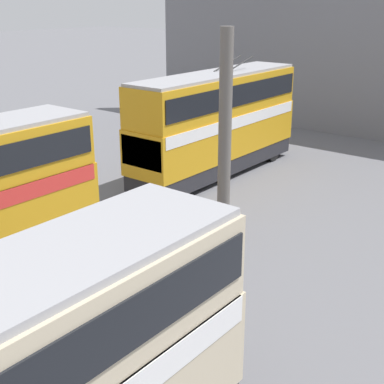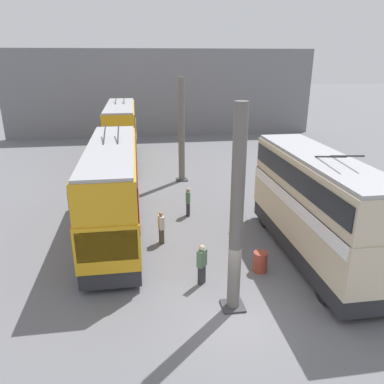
% 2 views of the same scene
% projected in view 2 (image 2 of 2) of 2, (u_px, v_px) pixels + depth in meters
% --- Properties ---
extents(ground_plane, '(240.00, 240.00, 0.00)m').
position_uv_depth(ground_plane, '(237.00, 318.00, 13.48)').
color(ground_plane, slate).
extents(depot_back_wall, '(0.50, 36.00, 9.83)m').
position_uv_depth(depot_back_wall, '(163.00, 94.00, 43.46)').
color(depot_back_wall, slate).
rests_on(depot_back_wall, ground_plane).
extents(support_column_near, '(0.84, 0.84, 7.58)m').
position_uv_depth(support_column_near, '(237.00, 217.00, 12.83)').
color(support_column_near, '#605B56').
rests_on(support_column_near, ground_plane).
extents(support_column_far, '(0.84, 0.84, 7.58)m').
position_uv_depth(support_column_far, '(181.00, 133.00, 27.40)').
color(support_column_far, '#605B56').
rests_on(support_column_far, ground_plane).
extents(bus_left_near, '(9.92, 2.54, 5.48)m').
position_uv_depth(bus_left_near, '(316.00, 201.00, 16.74)').
color(bus_left_near, black).
rests_on(bus_left_near, ground_plane).
extents(bus_right_mid, '(11.17, 2.54, 5.40)m').
position_uv_depth(bus_right_mid, '(113.00, 186.00, 18.97)').
color(bus_right_mid, black).
rests_on(bus_right_mid, ground_plane).
extents(bus_right_far, '(10.85, 2.54, 5.71)m').
position_uv_depth(bus_right_far, '(121.00, 130.00, 32.44)').
color(bus_right_far, black).
rests_on(bus_right_far, ground_plane).
extents(person_aisle_foreground, '(0.47, 0.46, 1.78)m').
position_uv_depth(person_aisle_foreground, '(202.00, 263.00, 15.22)').
color(person_aisle_foreground, '#2D2D33').
rests_on(person_aisle_foreground, ground_plane).
extents(person_by_right_row, '(0.46, 0.32, 1.69)m').
position_uv_depth(person_by_right_row, '(161.00, 227.00, 18.64)').
color(person_by_right_row, '#473D33').
rests_on(person_by_right_row, ground_plane).
extents(person_aisle_midway, '(0.47, 0.33, 1.74)m').
position_uv_depth(person_aisle_midway, '(188.00, 201.00, 21.90)').
color(person_aisle_midway, '#2D2D33').
rests_on(person_aisle_midway, ground_plane).
extents(oil_drum, '(0.65, 0.65, 0.90)m').
position_uv_depth(oil_drum, '(260.00, 262.00, 16.31)').
color(oil_drum, '#933828').
rests_on(oil_drum, ground_plane).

